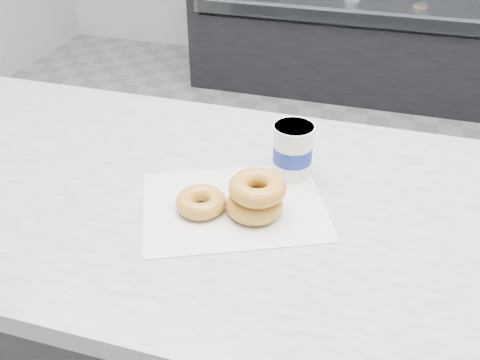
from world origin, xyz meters
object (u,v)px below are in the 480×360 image
at_px(donut_single, 201,202).
at_px(coffee_cup, 293,150).
at_px(display_case, 385,14).
at_px(donut_stack, 256,196).

relative_size(donut_single, coffee_cup, 0.84).
bearing_deg(coffee_cup, display_case, 77.94).
bearing_deg(donut_single, coffee_cup, 50.83).
height_order(donut_single, donut_stack, donut_stack).
distance_m(donut_stack, coffee_cup, 0.15).
distance_m(display_case, donut_single, 2.81).
height_order(display_case, donut_stack, display_case).
xyz_separation_m(donut_stack, coffee_cup, (0.04, 0.15, 0.02)).
bearing_deg(donut_stack, display_case, 87.73).
bearing_deg(donut_stack, coffee_cup, 76.36).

